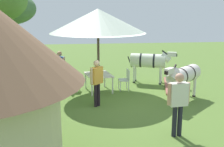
% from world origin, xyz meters
% --- Properties ---
extents(ground_plane, '(36.00, 36.00, 0.00)m').
position_xyz_m(ground_plane, '(0.00, 0.00, 0.00)').
color(ground_plane, '#547430').
extents(shade_umbrella, '(3.90, 3.90, 3.42)m').
position_xyz_m(shade_umbrella, '(1.59, 0.69, 2.94)').
color(shade_umbrella, '#4C3A35').
rests_on(shade_umbrella, ground_plane).
extents(patio_dining_table, '(1.42, 1.22, 0.74)m').
position_xyz_m(patio_dining_table, '(1.59, 0.69, 0.66)').
color(patio_dining_table, silver).
rests_on(patio_dining_table, ground_plane).
extents(patio_chair_near_hut, '(0.46, 0.44, 0.90)m').
position_xyz_m(patio_chair_near_hut, '(1.65, -0.47, 0.52)').
color(patio_chair_near_hut, silver).
rests_on(patio_chair_near_hut, ground_plane).
extents(patio_chair_near_lawn, '(0.50, 0.49, 0.90)m').
position_xyz_m(patio_chair_near_lawn, '(1.78, 1.84, 0.52)').
color(patio_chair_near_lawn, silver).
rests_on(patio_chair_near_lawn, ground_plane).
extents(guest_beside_umbrella, '(0.47, 0.47, 1.68)m').
position_xyz_m(guest_beside_umbrella, '(-0.25, 0.87, 1.01)').
color(guest_beside_umbrella, black).
rests_on(guest_beside_umbrella, ground_plane).
extents(guest_behind_table, '(0.44, 0.46, 1.62)m').
position_xyz_m(guest_behind_table, '(2.40, 2.33, 0.98)').
color(guest_behind_table, black).
rests_on(guest_behind_table, ground_plane).
extents(standing_watcher, '(0.27, 0.63, 1.78)m').
position_xyz_m(standing_watcher, '(-2.90, -1.15, 1.07)').
color(standing_watcher, black).
rests_on(standing_watcher, ground_plane).
extents(zebra_nearest_camera, '(1.15, 2.18, 1.58)m').
position_xyz_m(zebra_nearest_camera, '(2.71, -1.75, 1.04)').
color(zebra_nearest_camera, silver).
rests_on(zebra_nearest_camera, ground_plane).
extents(zebra_by_umbrella, '(1.72, 1.86, 1.50)m').
position_xyz_m(zebra_by_umbrella, '(0.08, -2.41, 0.96)').
color(zebra_by_umbrella, silver).
rests_on(zebra_by_umbrella, ground_plane).
extents(acacia_tree_far_lawn, '(2.88, 2.88, 4.29)m').
position_xyz_m(acacia_tree_far_lawn, '(5.98, 5.18, 3.40)').
color(acacia_tree_far_lawn, '#513721').
rests_on(acacia_tree_far_lawn, ground_plane).
extents(brick_patio_kerb, '(2.80, 1.07, 0.08)m').
position_xyz_m(brick_patio_kerb, '(2.00, -2.52, 0.04)').
color(brick_patio_kerb, '#A25A4E').
rests_on(brick_patio_kerb, ground_plane).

